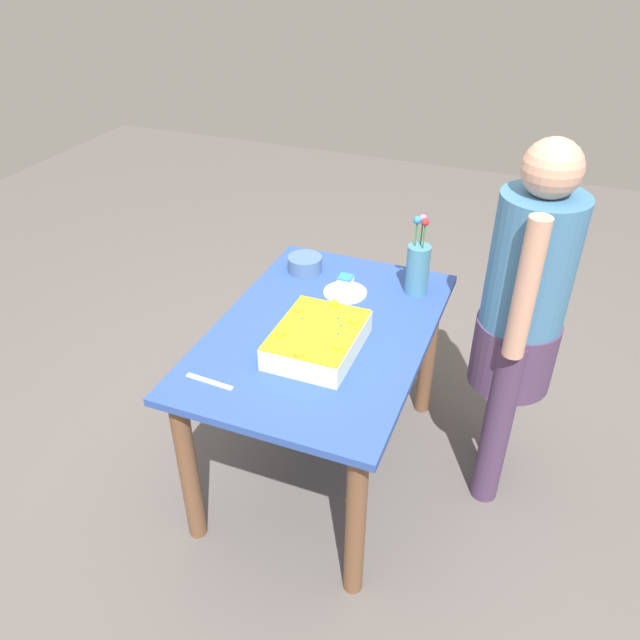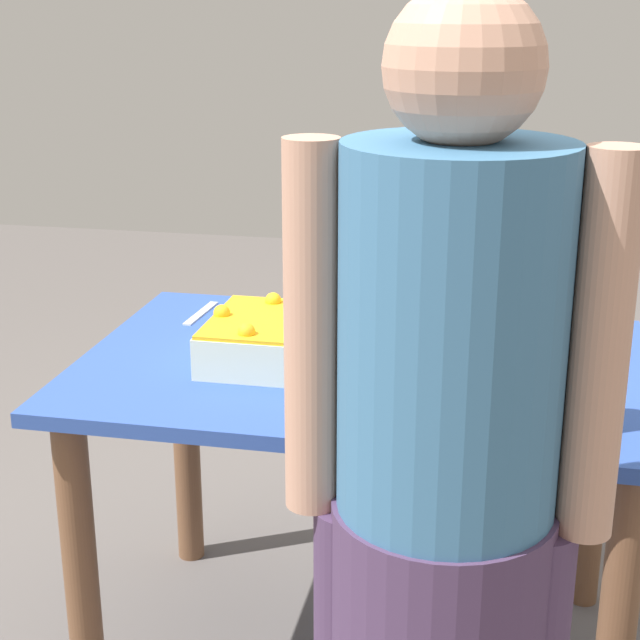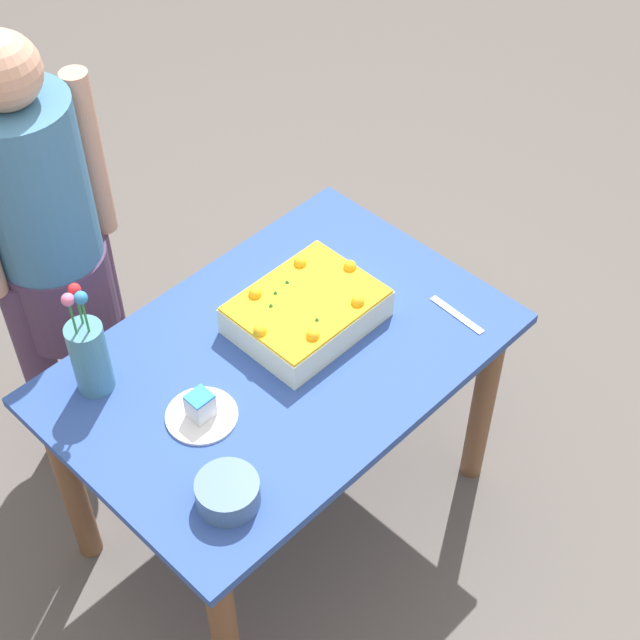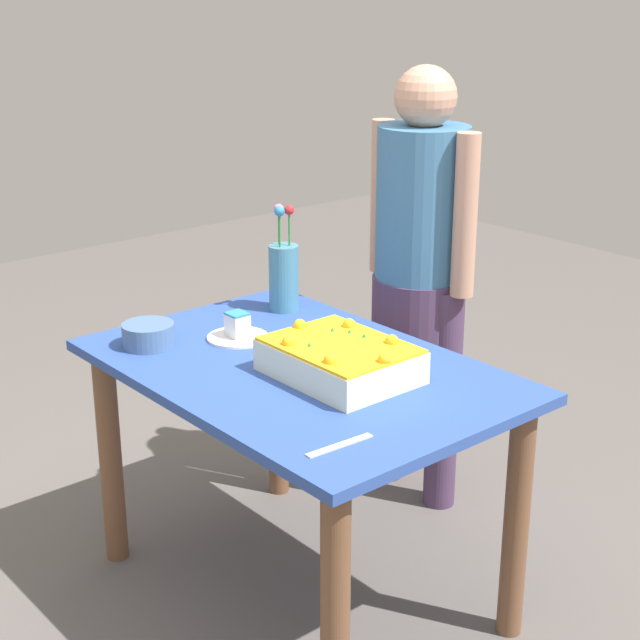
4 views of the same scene
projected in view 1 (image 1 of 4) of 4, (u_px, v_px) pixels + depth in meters
ground_plane at (322, 463)px, 2.81m from camera, size 8.00×8.00×0.00m
dining_table at (322, 356)px, 2.47m from camera, size 1.20×0.80×0.73m
sheet_cake at (318, 339)px, 2.26m from camera, size 0.38×0.29×0.12m
serving_plate_with_slice at (345, 288)px, 2.61m from camera, size 0.18×0.18×0.08m
cake_knife at (209, 382)px, 2.13m from camera, size 0.03×0.18×0.00m
flower_vase at (418, 267)px, 2.56m from camera, size 0.10×0.10×0.34m
fruit_bowl at (305, 264)px, 2.76m from camera, size 0.15×0.15×0.07m
person_standing at (522, 309)px, 2.29m from camera, size 0.45×0.31×1.49m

